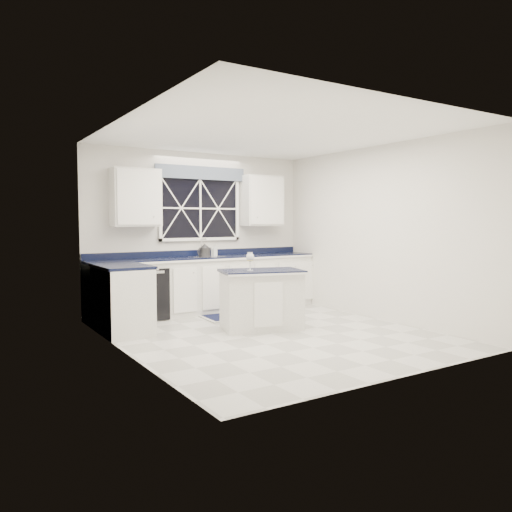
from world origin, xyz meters
TOP-DOWN VIEW (x-y plane):
  - ground at (0.00, 0.00)m, footprint 4.50×4.50m
  - back_wall at (0.00, 2.25)m, footprint 4.00×0.10m
  - base_cabinets at (-0.33, 1.78)m, footprint 3.99×1.60m
  - countertop at (0.00, 1.95)m, footprint 3.98×0.64m
  - dishwasher at (-1.10, 1.95)m, footprint 0.60×0.58m
  - window at (0.00, 2.20)m, footprint 1.65×0.09m
  - upper_cabinets at (0.00, 2.08)m, footprint 3.10×0.34m
  - faucet at (0.00, 2.14)m, footprint 0.05×0.20m
  - island at (0.05, 0.35)m, footprint 1.28×0.97m
  - rug at (0.21, 1.35)m, footprint 1.13×0.72m
  - kettle at (-0.04, 1.97)m, footprint 0.30×0.22m
  - wine_glass at (-0.13, 0.36)m, footprint 0.11×0.11m
  - soap_bottle at (0.24, 2.15)m, footprint 0.10×0.10m

SIDE VIEW (x-z plane):
  - ground at x=0.00m, z-range 0.00..0.00m
  - rug at x=0.21m, z-range 0.00..0.02m
  - dishwasher at x=-1.10m, z-range 0.00..0.82m
  - island at x=0.05m, z-range 0.00..0.85m
  - base_cabinets at x=-0.33m, z-range 0.00..0.90m
  - countertop at x=0.00m, z-range 0.90..0.94m
  - wine_glass at x=-0.13m, z-range 0.89..1.15m
  - soap_bottle at x=0.24m, z-range 0.94..1.12m
  - kettle at x=-0.04m, z-range 0.93..1.15m
  - faucet at x=0.00m, z-range 0.95..1.25m
  - back_wall at x=0.00m, z-range 0.00..2.70m
  - window at x=0.00m, z-range 1.20..2.46m
  - upper_cabinets at x=0.00m, z-range 1.45..2.35m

